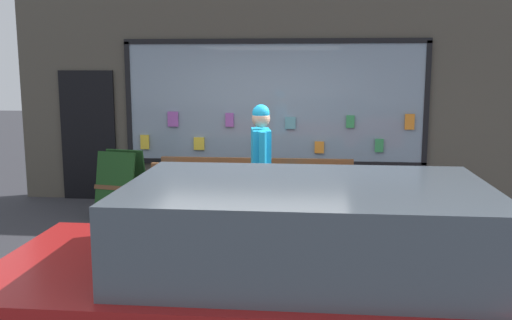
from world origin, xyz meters
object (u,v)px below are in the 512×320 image
(small_dog, at_px, (217,224))
(sandwich_board_sign, at_px, (122,185))
(display_table_main, at_px, (254,174))
(person_browsing, at_px, (261,162))
(parked_car, at_px, (306,280))

(small_dog, bearing_deg, sandwich_board_sign, 24.70)
(display_table_main, bearing_deg, person_browsing, -76.34)
(display_table_main, height_order, person_browsing, person_browsing)
(sandwich_board_sign, bearing_deg, small_dog, -23.15)
(parked_car, bearing_deg, display_table_main, 101.02)
(sandwich_board_sign, relative_size, parked_car, 0.23)
(display_table_main, relative_size, parked_car, 0.63)
(small_dog, relative_size, parked_car, 0.12)
(display_table_main, distance_m, parked_car, 3.89)
(small_dog, height_order, sandwich_board_sign, sandwich_board_sign)
(display_table_main, bearing_deg, parked_car, -79.03)
(person_browsing, xyz_separation_m, small_dog, (-0.51, -0.29, -0.73))
(display_table_main, height_order, small_dog, display_table_main)
(display_table_main, bearing_deg, small_dog, -112.56)
(display_table_main, bearing_deg, sandwich_board_sign, 174.18)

